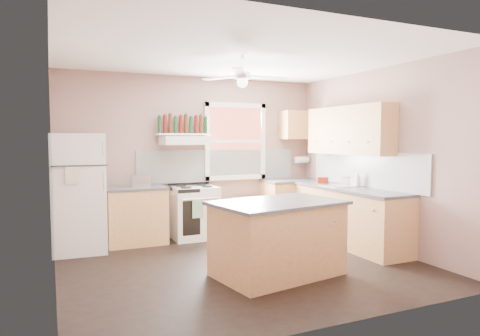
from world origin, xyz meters
name	(u,v)px	position (x,y,z in m)	size (l,w,h in m)	color
floor	(242,265)	(0.00, 0.00, 0.00)	(4.50, 4.50, 0.00)	black
ceiling	(242,56)	(0.00, 0.00, 2.70)	(4.50, 4.50, 0.00)	white
wall_back	(194,156)	(0.00, 2.02, 1.35)	(4.50, 0.05, 2.70)	#8E6C63
wall_right	(380,159)	(2.27, 0.00, 1.35)	(0.05, 4.00, 2.70)	#8E6C63
wall_left	(50,167)	(-2.27, 0.00, 1.35)	(0.05, 4.00, 2.70)	#8E6C63
backsplash_back	(219,166)	(0.45, 1.99, 1.18)	(2.90, 0.03, 0.55)	white
backsplash_right	(364,169)	(2.23, 0.30, 1.18)	(0.03, 2.60, 0.55)	white
window_view	(235,141)	(0.75, 1.98, 1.60)	(1.00, 0.02, 1.20)	brown
window_frame	(236,141)	(0.75, 1.96, 1.60)	(1.16, 0.07, 1.36)	white
refrigerator	(79,193)	(-1.90, 1.56, 0.86)	(0.73, 0.71, 1.72)	white
base_cabinet_left	(136,217)	(-1.06, 1.70, 0.43)	(0.90, 0.60, 0.86)	#AE8148
counter_left	(136,188)	(-1.06, 1.70, 0.88)	(0.92, 0.62, 0.04)	#424244
toaster	(141,181)	(-0.98, 1.69, 0.99)	(0.28, 0.16, 0.18)	silver
stove	(194,212)	(-0.11, 1.69, 0.43)	(0.72, 0.64, 0.86)	white
range_hood	(186,140)	(-0.23, 1.75, 1.62)	(0.78, 0.50, 0.14)	white
bottle_shelf	(183,134)	(-0.23, 1.87, 1.72)	(0.90, 0.26, 0.03)	white
cart	(251,215)	(0.92, 1.67, 0.31)	(0.61, 0.41, 0.61)	#AE8148
base_cabinet_corner	(291,205)	(1.75, 1.70, 0.43)	(1.00, 0.60, 0.86)	#AE8148
base_cabinet_right	(349,217)	(1.95, 0.30, 0.43)	(0.60, 2.20, 0.86)	#AE8148
counter_corner	(291,181)	(1.75, 1.70, 0.88)	(1.02, 0.62, 0.04)	#424244
counter_right	(349,188)	(1.94, 0.30, 0.88)	(0.62, 2.22, 0.04)	#424244
sink	(341,186)	(1.94, 0.50, 0.90)	(0.55, 0.45, 0.03)	silver
faucet	(349,181)	(2.10, 0.50, 0.97)	(0.03, 0.03, 0.14)	silver
upper_cabinet_right	(349,130)	(2.08, 0.50, 1.78)	(0.33, 1.80, 0.76)	#AE8148
upper_cabinet_corner	(297,125)	(1.95, 1.83, 1.90)	(0.60, 0.33, 0.52)	#AE8148
paper_towel	(302,160)	(2.07, 1.86, 1.25)	(0.12, 0.12, 0.26)	white
island	(277,240)	(0.22, -0.55, 0.43)	(1.44, 0.91, 0.86)	#AE8148
island_top	(278,203)	(0.22, -0.55, 0.88)	(1.53, 1.00, 0.04)	#424244
ceiling_fan_hub	(242,76)	(0.00, 0.00, 2.45)	(0.20, 0.20, 0.08)	white
soap_bottle	(358,179)	(2.13, 0.32, 1.01)	(0.09, 0.09, 0.23)	silver
red_caddy	(322,180)	(1.93, 0.98, 0.95)	(0.18, 0.12, 0.10)	#A0270D
wine_bottles	(183,125)	(-0.23, 1.87, 1.88)	(0.86, 0.06, 0.31)	#143819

